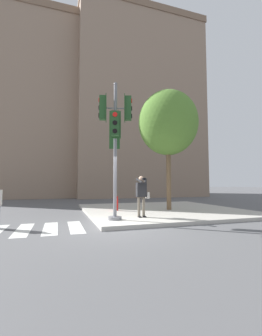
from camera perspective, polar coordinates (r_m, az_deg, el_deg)
name	(u,v)px	position (r m, az deg, el deg)	size (l,w,h in m)	color
ground_plane	(113,228)	(7.85, -4.50, -14.86)	(160.00, 160.00, 0.00)	#5B5B5E
sidewalk_corner	(162,210)	(12.29, 7.82, -10.54)	(8.00, 8.00, 0.14)	#BCB7AD
crosswalk_stripes	(9,231)	(8.28, -28.52, -13.81)	(4.54, 2.31, 0.01)	silver
traffic_signal_pole	(115,132)	(8.67, -4.07, 9.16)	(1.28, 1.29, 5.26)	slate
person_photographer	(142,193)	(9.11, 2.74, -6.26)	(0.58, 0.54, 1.64)	black
street_tree	(168,123)	(12.26, 9.39, 11.20)	(3.12, 3.12, 6.27)	brown
fire_hydrant	(116,203)	(11.38, -3.79, -8.89)	(0.21, 0.27, 0.74)	red
building_left	(27,113)	(30.92, -24.81, 12.59)	(16.20, 12.62, 20.21)	gray
building_right	(130,114)	(31.14, -0.14, 13.51)	(14.90, 13.41, 21.67)	gray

